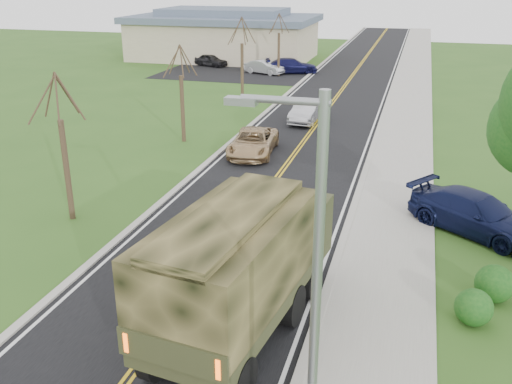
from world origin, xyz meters
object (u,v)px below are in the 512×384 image
at_px(sedan_silver, 307,111).
at_px(military_truck, 242,260).
at_px(pickup_navy, 476,214).
at_px(suv_champagne, 253,142).

bearing_deg(sedan_silver, military_truck, -80.13).
distance_m(sedan_silver, pickup_navy, 18.46).
bearing_deg(sedan_silver, pickup_navy, -55.04).
height_order(military_truck, suv_champagne, military_truck).
bearing_deg(pickup_navy, suv_champagne, 91.33).
relative_size(suv_champagne, sedan_silver, 1.11).
xyz_separation_m(sedan_silver, pickup_navy, (9.78, -15.66, 0.05)).
bearing_deg(military_truck, pickup_navy, 59.97).
height_order(suv_champagne, pickup_navy, pickup_navy).
distance_m(military_truck, sedan_silver, 24.70).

